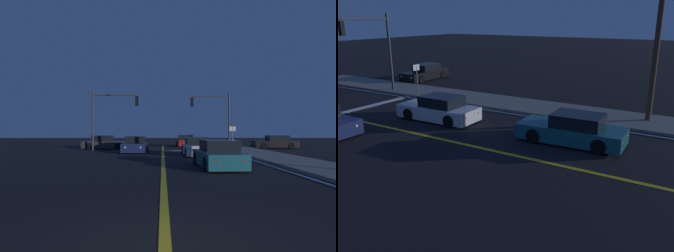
# 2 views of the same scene
# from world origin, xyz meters

# --- Properties ---
(sidewalk_right) EXTENTS (3.20, 45.17, 0.15)m
(sidewalk_right) POSITION_xyz_m (7.30, 12.55, 0.07)
(sidewalk_right) COLOR slate
(sidewalk_right) RESTS_ON ground
(lane_line_center) EXTENTS (0.20, 42.67, 0.01)m
(lane_line_center) POSITION_xyz_m (0.00, 12.55, 0.01)
(lane_line_center) COLOR gold
(lane_line_center) RESTS_ON ground
(lane_line_edge_right) EXTENTS (0.16, 42.67, 0.01)m
(lane_line_edge_right) POSITION_xyz_m (5.45, 12.55, 0.01)
(lane_line_edge_right) COLOR white
(lane_line_edge_right) RESTS_ON ground
(stop_bar) EXTENTS (5.70, 0.50, 0.01)m
(stop_bar) POSITION_xyz_m (2.85, 23.60, 0.01)
(stop_bar) COLOR white
(stop_bar) RESTS_ON ground
(car_mid_block_teal) EXTENTS (2.04, 4.73, 1.34)m
(car_mid_block_teal) POSITION_xyz_m (2.64, 10.39, 0.58)
(car_mid_block_teal) COLOR #195960
(car_mid_block_teal) RESTS_ON ground
(car_lead_oncoming_white) EXTENTS (1.96, 4.46, 1.34)m
(car_lead_oncoming_white) POSITION_xyz_m (2.42, 17.82, 0.58)
(car_lead_oncoming_white) COLOR silver
(car_lead_oncoming_white) RESTS_ON ground
(car_side_waiting_black) EXTENTS (4.56, 1.92, 1.34)m
(car_side_waiting_black) POSITION_xyz_m (11.60, 27.45, 0.58)
(car_side_waiting_black) COLOR black
(car_side_waiting_black) RESTS_ON ground
(traffic_signal_near_right) EXTENTS (3.88, 0.28, 5.57)m
(traffic_signal_near_right) POSITION_xyz_m (5.10, 25.90, 3.72)
(traffic_signal_near_right) COLOR #38383D
(traffic_signal_near_right) RESTS_ON ground
(utility_pole_right) EXTENTS (1.88, 0.28, 11.03)m
(utility_pole_right) POSITION_xyz_m (7.60, 8.11, 5.76)
(utility_pole_right) COLOR #4C3823
(utility_pole_right) RESTS_ON ground
(street_sign_corner) EXTENTS (0.56, 0.06, 2.24)m
(street_sign_corner) POSITION_xyz_m (6.20, 23.10, 1.52)
(street_sign_corner) COLOR slate
(street_sign_corner) RESTS_ON ground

